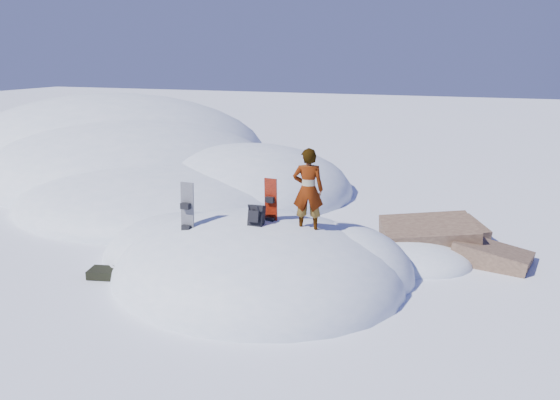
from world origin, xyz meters
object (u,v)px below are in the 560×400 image
(snowboard_red, at_px, (271,212))
(person, at_px, (308,190))
(snowboard_dark, at_px, (187,219))
(backpack, at_px, (256,216))

(snowboard_red, distance_m, person, 1.04)
(snowboard_red, height_order, snowboard_dark, snowboard_red)
(backpack, distance_m, person, 1.28)
(snowboard_red, bearing_deg, backpack, -112.10)
(snowboard_red, xyz_separation_m, snowboard_dark, (-1.74, -0.75, -0.14))
(snowboard_red, relative_size, snowboard_dark, 0.93)
(snowboard_red, height_order, person, person)
(snowboard_dark, bearing_deg, person, 18.75)
(backpack, bearing_deg, person, 20.07)
(snowboard_red, distance_m, backpack, 0.44)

